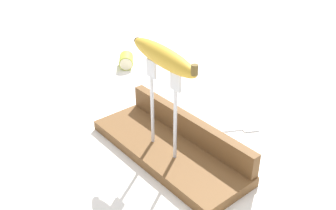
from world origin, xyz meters
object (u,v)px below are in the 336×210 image
at_px(banana_raised_center, 163,56).
at_px(fork_fallen_near, 234,130).
at_px(banana_chunk_far, 126,61).
at_px(fork_stand_center, 163,102).

distance_m(banana_raised_center, fork_fallen_near, 0.29).
xyz_separation_m(banana_raised_center, banana_chunk_far, (-0.43, 0.20, -0.21)).
distance_m(fork_fallen_near, banana_chunk_far, 0.45).
bearing_deg(banana_raised_center, fork_stand_center, -5.82).
distance_m(fork_stand_center, banana_chunk_far, 0.48).
bearing_deg(fork_fallen_near, fork_stand_center, -98.57).
distance_m(fork_stand_center, banana_raised_center, 0.09).
xyz_separation_m(fork_stand_center, banana_chunk_far, (-0.43, 0.20, -0.11)).
relative_size(fork_fallen_near, banana_chunk_far, 2.08).
height_order(fork_stand_center, banana_raised_center, banana_raised_center).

